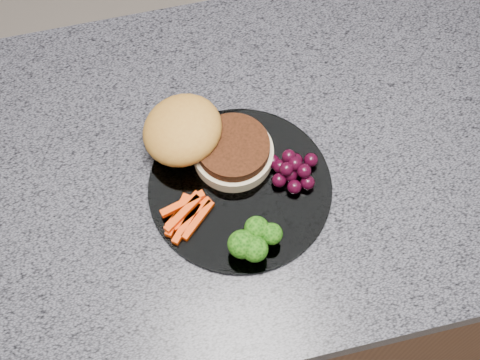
% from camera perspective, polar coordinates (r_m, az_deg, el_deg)
% --- Properties ---
extents(island_cabinet, '(1.20, 0.60, 0.86)m').
position_cam_1_polar(island_cabinet, '(1.41, 3.78, -6.49)').
color(island_cabinet, brown).
rests_on(island_cabinet, ground).
extents(countertop, '(1.20, 0.60, 0.04)m').
position_cam_1_polar(countertop, '(1.00, 5.30, 2.48)').
color(countertop, '#53535E').
rests_on(countertop, island_cabinet).
extents(plate, '(0.26, 0.26, 0.01)m').
position_cam_1_polar(plate, '(0.94, 0.00, -0.63)').
color(plate, white).
rests_on(plate, countertop).
extents(burger, '(0.20, 0.18, 0.06)m').
position_cam_1_polar(burger, '(0.95, -3.39, 3.50)').
color(burger, '#CBB78F').
rests_on(burger, plate).
extents(carrot_sticks, '(0.08, 0.07, 0.02)m').
position_cam_1_polar(carrot_sticks, '(0.92, -4.63, -2.94)').
color(carrot_sticks, '#EF3B03').
rests_on(carrot_sticks, plate).
extents(broccoli, '(0.08, 0.06, 0.05)m').
position_cam_1_polar(broccoli, '(0.88, 1.17, -5.18)').
color(broccoli, olive).
rests_on(broccoli, plate).
extents(grape_bunch, '(0.07, 0.07, 0.04)m').
position_cam_1_polar(grape_bunch, '(0.94, 4.54, 0.90)').
color(grape_bunch, black).
rests_on(grape_bunch, plate).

